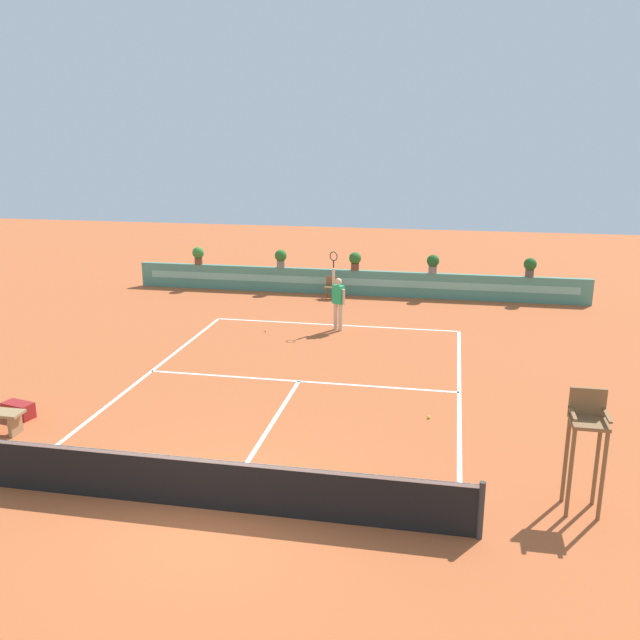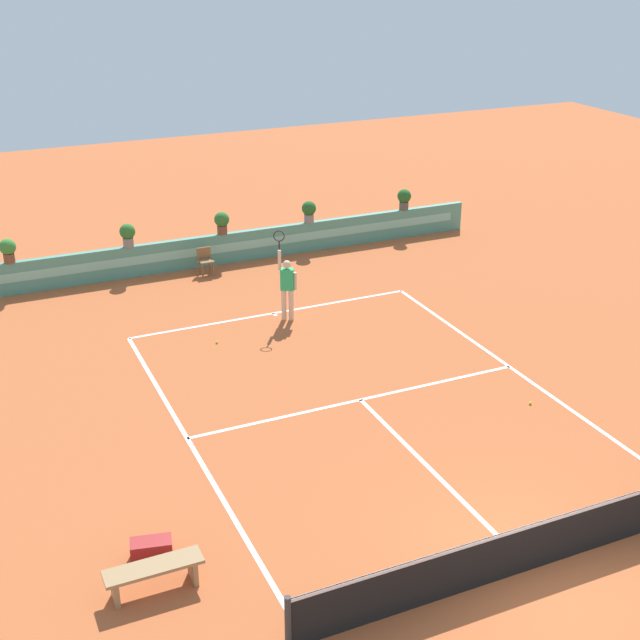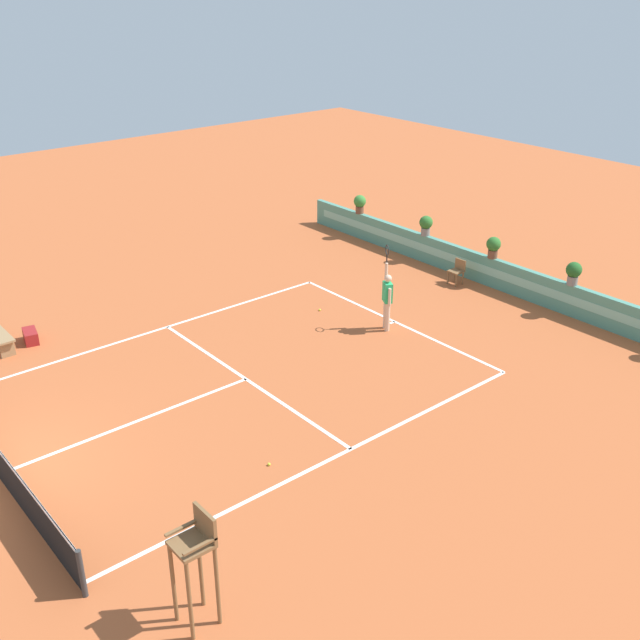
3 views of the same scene
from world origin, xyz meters
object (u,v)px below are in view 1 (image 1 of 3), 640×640
Objects in this scene: gear_bag at (18,410)px; tennis_player at (338,299)px; ball_kid_chair at (331,286)px; tennis_ball_mid_court at (429,417)px; potted_plant_far_left at (198,254)px; potted_plant_far_right at (530,266)px; umpire_chair at (586,437)px; potted_plant_right at (433,263)px; potted_plant_centre at (355,260)px; potted_plant_left at (281,257)px; tennis_ball_near_baseline at (266,331)px.

gear_bag is 0.27× the size of tennis_player.
ball_kid_chair reaches higher than tennis_ball_mid_court.
potted_plant_far_left is (-6.70, 5.07, 0.36)m from tennis_player.
potted_plant_far_right is at bearing 0.00° from potted_plant_far_left.
tennis_ball_mid_court is at bearing 128.73° from umpire_chair.
umpire_chair is 2.96× the size of potted_plant_far_left.
ball_kid_chair is 1.17× the size of potted_plant_far_right.
potted_plant_right reaches higher than ball_kid_chair.
tennis_player is 3.57× the size of potted_plant_centre.
umpire_chair is 31.47× the size of tennis_ball_mid_court.
potted_plant_left is (-6.06, 0.00, 0.00)m from potted_plant_right.
tennis_ball_near_baseline is at bearing -80.81° from potted_plant_left.
tennis_ball_mid_court is (9.17, 1.73, -0.15)m from gear_bag.
potted_plant_right is at bearing 48.22° from tennis_ball_near_baseline.
potted_plant_right is 6.06m from potted_plant_left.
ball_kid_chair is at bearing -138.54° from potted_plant_centre.
potted_plant_far_left is 1.00× the size of potted_plant_centre.
potted_plant_far_left is at bearing 129.86° from umpire_chair.
tennis_player reaches higher than ball_kid_chair.
potted_plant_far_right is at bearing 74.59° from tennis_ball_mid_court.
potted_plant_right is (8.80, 13.49, 1.23)m from gear_bag.
gear_bag is at bearing 172.16° from umpire_chair.
gear_bag is at bearing -111.16° from ball_kid_chair.
potted_plant_far_left and potted_plant_left have the same top height.
gear_bag is at bearing -86.78° from potted_plant_far_left.
gear_bag is (-4.94, -12.76, -0.30)m from ball_kid_chair.
ball_kid_chair is 5.82m from potted_plant_far_left.
potted_plant_far_left is 1.00× the size of potted_plant_far_right.
tennis_ball_near_baseline is 0.09× the size of potted_plant_far_left.
umpire_chair is at bearing -59.49° from tennis_player.
potted_plant_far_left is 6.53m from potted_plant_centre.
tennis_player reaches higher than potted_plant_right.
potted_plant_far_left is (-12.63, 15.13, 0.07)m from umpire_chair.
tennis_ball_near_baseline is 1.00× the size of tennis_ball_mid_court.
gear_bag is at bearing -101.50° from potted_plant_left.
potted_plant_far_right is (6.47, 5.07, 0.36)m from tennis_player.
potted_plant_far_right is (8.74, 5.74, 1.38)m from tennis_ball_near_baseline.
tennis_player is 3.57× the size of potted_plant_far_left.
potted_plant_centre is (0.83, 0.73, 0.93)m from ball_kid_chair.
tennis_ball_mid_court is at bearing -49.82° from potted_plant_far_left.
potted_plant_centre and potted_plant_far_right have the same top height.
tennis_ball_near_baseline is at bearing -163.45° from tennis_player.
tennis_ball_near_baseline is 7.82m from potted_plant_right.
gear_bag is 0.97× the size of potted_plant_centre.
umpire_chair is at bearing -48.86° from tennis_ball_near_baseline.
tennis_ball_mid_court is 12.28m from potted_plant_far_right.
potted_plant_far_left is at bearing 127.66° from tennis_ball_near_baseline.
potted_plant_far_left is (-5.70, 0.73, 0.93)m from ball_kid_chair.
potted_plant_right and potted_plant_centre have the same top height.
tennis_ball_mid_court is at bearing -64.25° from tennis_player.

